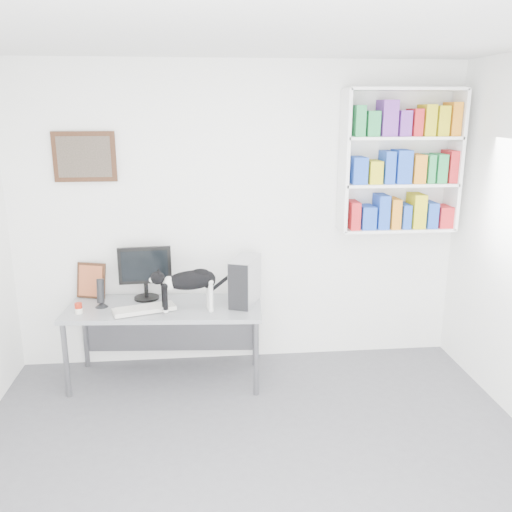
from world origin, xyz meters
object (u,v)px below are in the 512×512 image
object	(u,v)px
keyboard	(144,309)
soup_can	(79,308)
pc_tower	(245,281)
bookshelf	(400,161)
cat	(189,291)
speaker	(101,293)
monitor	(145,273)
leaning_print	(91,280)
desk	(166,343)

from	to	relation	value
keyboard	soup_can	size ratio (longest dim) A/B	5.64
pc_tower	bookshelf	bearing A→B (deg)	31.14
keyboard	cat	size ratio (longest dim) A/B	0.83
speaker	bookshelf	bearing A→B (deg)	13.58
keyboard	pc_tower	distance (m)	0.87
monitor	cat	world-z (taller)	monitor
keyboard	cat	xyz separation A→B (m)	(0.37, -0.06, 0.17)
monitor	soup_can	distance (m)	0.63
monitor	bookshelf	bearing A→B (deg)	-2.65
leaning_print	speaker	bearing A→B (deg)	-48.18
cat	desk	bearing A→B (deg)	131.29
speaker	cat	size ratio (longest dim) A/B	0.42
keyboard	leaning_print	distance (m)	0.64
desk	bookshelf	bearing A→B (deg)	11.76
leaning_print	cat	bearing A→B (deg)	-11.53
leaning_print	keyboard	bearing A→B (deg)	-22.54
desk	cat	bearing A→B (deg)	-31.96
bookshelf	pc_tower	size ratio (longest dim) A/B	3.10
bookshelf	soup_can	size ratio (longest dim) A/B	13.98
speaker	soup_can	bearing A→B (deg)	-131.43
leaning_print	cat	world-z (taller)	cat
bookshelf	speaker	bearing A→B (deg)	-175.04
bookshelf	monitor	size ratio (longest dim) A/B	2.58
desk	speaker	bearing A→B (deg)	-179.44
speaker	soup_can	distance (m)	0.22
desk	soup_can	distance (m)	0.79
monitor	pc_tower	world-z (taller)	monitor
soup_can	cat	world-z (taller)	cat
keyboard	pc_tower	xyz separation A→B (m)	(0.84, 0.12, 0.18)
keyboard	leaning_print	size ratio (longest dim) A/B	1.56
desk	keyboard	xyz separation A→B (m)	(-0.16, -0.10, 0.36)
keyboard	soup_can	bearing A→B (deg)	162.41
soup_can	cat	xyz separation A→B (m)	(0.90, -0.07, 0.14)
speaker	leaning_print	size ratio (longest dim) A/B	0.79
desk	speaker	world-z (taller)	speaker
pc_tower	soup_can	xyz separation A→B (m)	(-1.37, -0.11, -0.16)
pc_tower	keyboard	bearing A→B (deg)	-151.09
leaning_print	soup_can	distance (m)	0.41
desk	soup_can	size ratio (longest dim) A/B	18.41
keyboard	leaning_print	bearing A→B (deg)	123.86
bookshelf	monitor	bearing A→B (deg)	-178.51
desk	keyboard	bearing A→B (deg)	-142.89
speaker	pc_tower	bearing A→B (deg)	7.67
soup_can	bookshelf	bearing A→B (deg)	7.42
keyboard	bookshelf	bearing A→B (deg)	-8.03
speaker	leaning_print	world-z (taller)	leaning_print
bookshelf	pc_tower	world-z (taller)	bookshelf
desk	keyboard	distance (m)	0.40
cat	keyboard	bearing A→B (deg)	158.38
bookshelf	cat	world-z (taller)	bookshelf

